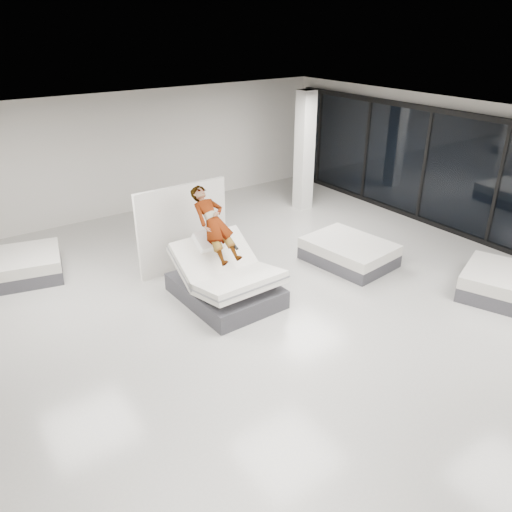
{
  "coord_description": "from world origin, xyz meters",
  "views": [
    {
      "loc": [
        -4.77,
        -5.68,
        4.87
      ],
      "look_at": [
        -0.12,
        0.92,
        1.0
      ],
      "focal_mm": 35.0,
      "sensor_mm": 36.0,
      "label": 1
    }
  ],
  "objects_px": {
    "hero_bed": "(225,281)",
    "remote": "(235,247)",
    "flat_bed_left_far": "(13,267)",
    "flat_bed_right_far": "(349,252)",
    "divider_panel": "(183,228)",
    "person": "(215,235)",
    "column": "(304,152)"
  },
  "relations": [
    {
      "from": "person",
      "to": "column",
      "type": "bearing_deg",
      "value": 30.0
    },
    {
      "from": "remote",
      "to": "flat_bed_right_far",
      "type": "height_order",
      "value": "remote"
    },
    {
      "from": "hero_bed",
      "to": "flat_bed_left_far",
      "type": "bearing_deg",
      "value": 134.12
    },
    {
      "from": "divider_panel",
      "to": "flat_bed_left_far",
      "type": "height_order",
      "value": "divider_panel"
    },
    {
      "from": "hero_bed",
      "to": "person",
      "type": "height_order",
      "value": "person"
    },
    {
      "from": "column",
      "to": "divider_panel",
      "type": "bearing_deg",
      "value": -161.84
    },
    {
      "from": "flat_bed_left_far",
      "to": "column",
      "type": "height_order",
      "value": "column"
    },
    {
      "from": "person",
      "to": "flat_bed_left_far",
      "type": "distance_m",
      "value": 4.36
    },
    {
      "from": "person",
      "to": "flat_bed_right_far",
      "type": "relative_size",
      "value": 0.83
    },
    {
      "from": "person",
      "to": "divider_panel",
      "type": "bearing_deg",
      "value": 88.47
    },
    {
      "from": "remote",
      "to": "column",
      "type": "height_order",
      "value": "column"
    },
    {
      "from": "person",
      "to": "remote",
      "type": "bearing_deg",
      "value": -57.85
    },
    {
      "from": "divider_panel",
      "to": "person",
      "type": "bearing_deg",
      "value": -90.87
    },
    {
      "from": "divider_panel",
      "to": "flat_bed_left_far",
      "type": "distance_m",
      "value": 3.55
    },
    {
      "from": "remote",
      "to": "column",
      "type": "relative_size",
      "value": 0.04
    },
    {
      "from": "remote",
      "to": "flat_bed_left_far",
      "type": "bearing_deg",
      "value": 134.17
    },
    {
      "from": "remote",
      "to": "divider_panel",
      "type": "relative_size",
      "value": 0.07
    },
    {
      "from": "flat_bed_right_far",
      "to": "flat_bed_left_far",
      "type": "distance_m",
      "value": 7.04
    },
    {
      "from": "hero_bed",
      "to": "divider_panel",
      "type": "relative_size",
      "value": 1.01
    },
    {
      "from": "flat_bed_right_far",
      "to": "flat_bed_left_far",
      "type": "xyz_separation_m",
      "value": [
        -6.16,
        3.42,
        0.0
      ]
    },
    {
      "from": "column",
      "to": "flat_bed_right_far",
      "type": "bearing_deg",
      "value": -113.63
    },
    {
      "from": "hero_bed",
      "to": "remote",
      "type": "relative_size",
      "value": 14.73
    },
    {
      "from": "hero_bed",
      "to": "divider_panel",
      "type": "distance_m",
      "value": 1.7
    },
    {
      "from": "flat_bed_left_far",
      "to": "flat_bed_right_far",
      "type": "bearing_deg",
      "value": -29.07
    },
    {
      "from": "flat_bed_left_far",
      "to": "column",
      "type": "xyz_separation_m",
      "value": [
        7.6,
        -0.12,
        1.35
      ]
    },
    {
      "from": "person",
      "to": "flat_bed_right_far",
      "type": "height_order",
      "value": "person"
    },
    {
      "from": "person",
      "to": "flat_bed_right_far",
      "type": "bearing_deg",
      "value": -11.48
    },
    {
      "from": "flat_bed_right_far",
      "to": "hero_bed",
      "type": "bearing_deg",
      "value": 176.07
    },
    {
      "from": "person",
      "to": "hero_bed",
      "type": "bearing_deg",
      "value": -90.0
    },
    {
      "from": "hero_bed",
      "to": "flat_bed_left_far",
      "type": "distance_m",
      "value": 4.48
    },
    {
      "from": "hero_bed",
      "to": "person",
      "type": "bearing_deg",
      "value": 91.68
    },
    {
      "from": "remote",
      "to": "flat_bed_right_far",
      "type": "relative_size",
      "value": 0.07
    }
  ]
}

